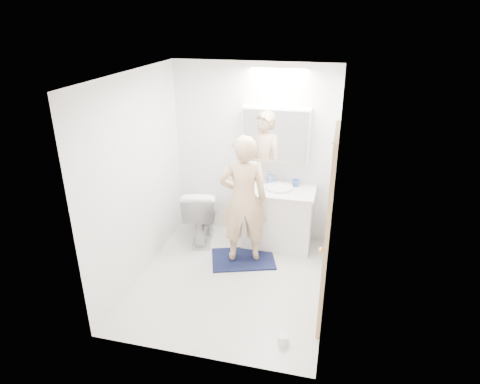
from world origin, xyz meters
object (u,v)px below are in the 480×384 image
(soap_bottle_b, at_px, (271,177))
(toothbrush_cup, at_px, (296,183))
(toilet, at_px, (201,214))
(person, at_px, (243,200))
(toilet_paper_roll, at_px, (283,339))
(soap_bottle_a, at_px, (262,177))
(vanity_cabinet, at_px, (278,219))
(medicine_cabinet, at_px, (276,134))

(soap_bottle_b, distance_m, toothbrush_cup, 0.34)
(toilet, relative_size, soap_bottle_b, 4.44)
(person, distance_m, toilet_paper_roll, 1.73)
(toilet, relative_size, soap_bottle_a, 4.00)
(toilet, bearing_deg, soap_bottle_b, -173.95)
(vanity_cabinet, distance_m, soap_bottle_b, 0.57)
(person, relative_size, toothbrush_cup, 15.97)
(medicine_cabinet, bearing_deg, vanity_cabinet, -64.19)
(toothbrush_cup, bearing_deg, vanity_cabinet, -140.75)
(medicine_cabinet, xyz_separation_m, person, (-0.26, -0.72, -0.64))
(person, height_order, toilet_paper_roll, person)
(person, distance_m, toothbrush_cup, 0.87)
(toilet, height_order, soap_bottle_b, soap_bottle_b)
(medicine_cabinet, xyz_separation_m, toilet, (-0.95, -0.33, -1.10))
(soap_bottle_b, height_order, toilet_paper_roll, soap_bottle_b)
(person, bearing_deg, vanity_cabinet, -144.08)
(vanity_cabinet, relative_size, medicine_cabinet, 1.02)
(medicine_cabinet, xyz_separation_m, soap_bottle_a, (-0.16, -0.06, -0.58))
(toothbrush_cup, bearing_deg, soap_bottle_a, -178.74)
(toilet, xyz_separation_m, toilet_paper_roll, (1.41, -1.74, -0.35))
(toilet, distance_m, soap_bottle_b, 1.08)
(soap_bottle_a, bearing_deg, toothbrush_cup, 1.26)
(vanity_cabinet, xyz_separation_m, soap_bottle_a, (-0.26, 0.15, 0.53))
(medicine_cabinet, bearing_deg, toilet_paper_roll, -77.40)
(soap_bottle_a, xyz_separation_m, toilet_paper_roll, (0.62, -2.01, -0.87))
(soap_bottle_a, relative_size, soap_bottle_b, 1.11)
(medicine_cabinet, bearing_deg, toilet, -161.05)
(person, relative_size, toilet_paper_roll, 14.77)
(soap_bottle_a, relative_size, toothbrush_cup, 1.96)
(medicine_cabinet, height_order, soap_bottle_b, medicine_cabinet)
(soap_bottle_a, bearing_deg, vanity_cabinet, -30.09)
(vanity_cabinet, bearing_deg, soap_bottle_b, 128.01)
(person, bearing_deg, toilet_paper_roll, 99.55)
(soap_bottle_a, distance_m, soap_bottle_b, 0.12)
(soap_bottle_b, bearing_deg, toilet_paper_roll, -76.18)
(soap_bottle_a, bearing_deg, toilet_paper_roll, -72.85)
(vanity_cabinet, height_order, toothbrush_cup, toothbrush_cup)
(medicine_cabinet, distance_m, toilet, 1.49)
(soap_bottle_a, distance_m, toilet_paper_roll, 2.27)
(toothbrush_cup, xyz_separation_m, toilet_paper_roll, (0.16, -2.02, -0.82))
(toilet, xyz_separation_m, soap_bottle_a, (0.79, 0.27, 0.52))
(toilet, bearing_deg, medicine_cabinet, -173.01)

